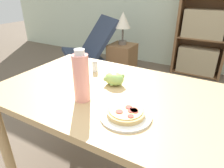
# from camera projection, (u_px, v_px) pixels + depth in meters

# --- Properties ---
(dining_table) EXTENTS (1.32, 0.78, 0.76)m
(dining_table) POSITION_uv_depth(u_px,v_px,m) (117.00, 109.00, 1.10)
(dining_table) COLOR tan
(dining_table) RESTS_ON ground_plane
(pizza_on_plate) EXTENTS (0.22, 0.22, 0.04)m
(pizza_on_plate) POSITION_uv_depth(u_px,v_px,m) (126.00, 114.00, 0.85)
(pizza_on_plate) COLOR white
(pizza_on_plate) RESTS_ON dining_table
(grape_bunch) EXTENTS (0.12, 0.10, 0.07)m
(grape_bunch) POSITION_uv_depth(u_px,v_px,m) (114.00, 79.00, 1.12)
(grape_bunch) COLOR #93BC5B
(grape_bunch) RESTS_ON dining_table
(drink_bottle) EXTENTS (0.08, 0.08, 0.26)m
(drink_bottle) POSITION_uv_depth(u_px,v_px,m) (81.00, 77.00, 0.93)
(drink_bottle) COLOR pink
(drink_bottle) RESTS_ON dining_table
(salt_shaker) EXTENTS (0.03, 0.03, 0.07)m
(salt_shaker) POSITION_uv_depth(u_px,v_px,m) (95.00, 66.00, 1.31)
(salt_shaker) COLOR white
(salt_shaker) RESTS_ON dining_table
(lounge_chair_near) EXTENTS (0.94, 1.01, 0.88)m
(lounge_chair_near) POSITION_uv_depth(u_px,v_px,m) (89.00, 59.00, 3.02)
(lounge_chair_near) COLOR black
(lounge_chair_near) RESTS_ON ground_plane
(bookshelf) EXTENTS (0.73, 0.31, 1.70)m
(bookshelf) POSITION_uv_depth(u_px,v_px,m) (205.00, 22.00, 2.89)
(bookshelf) COLOR brown
(bookshelf) RESTS_ON ground_plane
(side_table) EXTENTS (0.34, 0.34, 0.54)m
(side_table) POSITION_uv_depth(u_px,v_px,m) (122.00, 63.00, 2.89)
(side_table) COLOR brown
(side_table) RESTS_ON ground_plane
(table_lamp) EXTENTS (0.21, 0.21, 0.43)m
(table_lamp) POSITION_uv_depth(u_px,v_px,m) (123.00, 22.00, 2.64)
(table_lamp) COLOR #665B51
(table_lamp) RESTS_ON side_table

